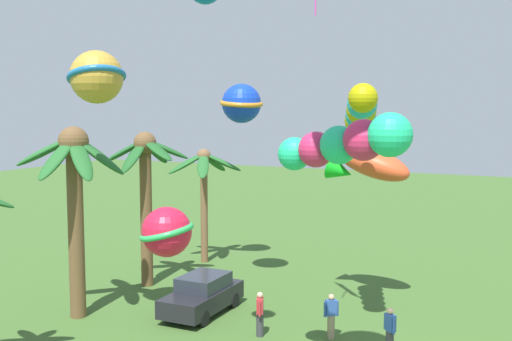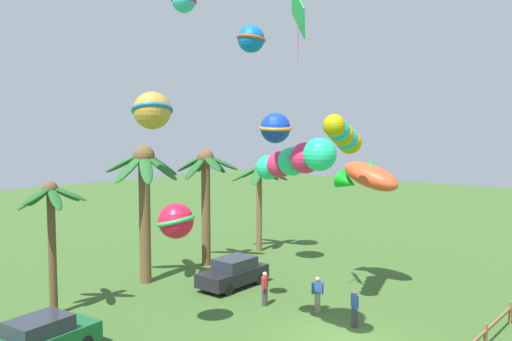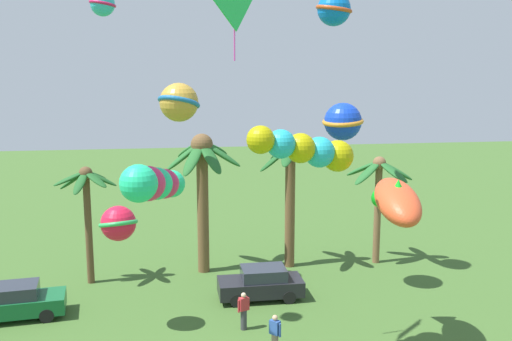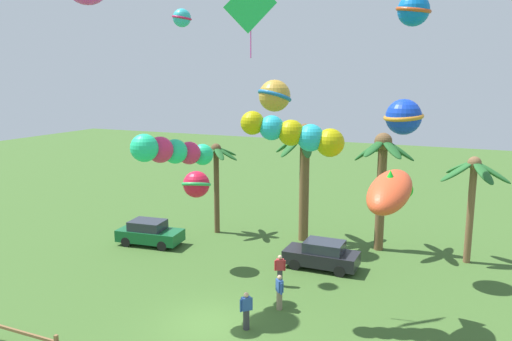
{
  "view_description": "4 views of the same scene",
  "coord_description": "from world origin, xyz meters",
  "px_view_note": "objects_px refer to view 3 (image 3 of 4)",
  "views": [
    {
      "loc": [
        -17.62,
        -4.42,
        7.96
      ],
      "look_at": [
        0.71,
        4.62,
        5.92
      ],
      "focal_mm": 43.3,
      "sensor_mm": 36.0,
      "label": 1
    },
    {
      "loc": [
        -17.27,
        -10.39,
        8.19
      ],
      "look_at": [
        0.42,
        4.55,
        6.34
      ],
      "focal_mm": 37.16,
      "sensor_mm": 36.0,
      "label": 2
    },
    {
      "loc": [
        -1.44,
        -17.49,
        10.66
      ],
      "look_at": [
        1.66,
        3.9,
        6.79
      ],
      "focal_mm": 40.77,
      "sensor_mm": 36.0,
      "label": 3
    },
    {
      "loc": [
        9.62,
        -16.72,
        10.1
      ],
      "look_at": [
        0.47,
        3.66,
        5.89
      ],
      "focal_mm": 35.06,
      "sensor_mm": 36.0,
      "label": 4
    }
  ],
  "objects_px": {
    "palm_tree_0": "(291,175)",
    "kite_ball_8": "(334,9)",
    "palm_tree_1": "(87,195)",
    "kite_tube_2": "(306,149)",
    "palm_tree_3": "(202,173)",
    "parked_car_1": "(261,283)",
    "kite_ball_5": "(118,223)",
    "kite_tube_3": "(154,184)",
    "parked_car_0": "(17,302)",
    "kite_fish_0": "(396,201)",
    "kite_ball_7": "(343,122)",
    "kite_ball_4": "(103,4)",
    "kite_ball_9": "(179,102)",
    "spectator_1": "(244,311)",
    "spectator_2": "(275,335)",
    "palm_tree_2": "(379,182)"
  },
  "relations": [
    {
      "from": "parked_car_1",
      "to": "kite_tube_3",
      "type": "relative_size",
      "value": 0.98
    },
    {
      "from": "palm_tree_1",
      "to": "kite_ball_9",
      "type": "distance_m",
      "value": 6.58
    },
    {
      "from": "palm_tree_0",
      "to": "kite_tube_2",
      "type": "xyz_separation_m",
      "value": [
        -1.64,
        -10.32,
        2.83
      ]
    },
    {
      "from": "palm_tree_3",
      "to": "kite_ball_7",
      "type": "height_order",
      "value": "kite_ball_7"
    },
    {
      "from": "kite_ball_4",
      "to": "kite_ball_8",
      "type": "xyz_separation_m",
      "value": [
        10.01,
        5.34,
        0.46
      ]
    },
    {
      "from": "kite_ball_5",
      "to": "kite_ball_7",
      "type": "xyz_separation_m",
      "value": [
        9.9,
        2.83,
        3.63
      ]
    },
    {
      "from": "kite_fish_0",
      "to": "kite_tube_2",
      "type": "xyz_separation_m",
      "value": [
        -3.63,
        -0.75,
        2.13
      ]
    },
    {
      "from": "palm_tree_1",
      "to": "palm_tree_3",
      "type": "distance_m",
      "value": 5.81
    },
    {
      "from": "kite_ball_7",
      "to": "parked_car_1",
      "type": "bearing_deg",
      "value": -176.4
    },
    {
      "from": "parked_car_1",
      "to": "kite_fish_0",
      "type": "height_order",
      "value": "kite_fish_0"
    },
    {
      "from": "spectator_2",
      "to": "kite_tube_3",
      "type": "relative_size",
      "value": 0.4
    },
    {
      "from": "spectator_1",
      "to": "kite_tube_3",
      "type": "xyz_separation_m",
      "value": [
        -3.31,
        -4.1,
        6.24
      ]
    },
    {
      "from": "kite_ball_5",
      "to": "kite_ball_9",
      "type": "height_order",
      "value": "kite_ball_9"
    },
    {
      "from": "kite_tube_3",
      "to": "kite_ball_5",
      "type": "relative_size",
      "value": 2.03
    },
    {
      "from": "kite_tube_3",
      "to": "kite_tube_2",
      "type": "bearing_deg",
      "value": 12.24
    },
    {
      "from": "kite_tube_2",
      "to": "kite_ball_5",
      "type": "distance_m",
      "value": 8.25
    },
    {
      "from": "palm_tree_0",
      "to": "palm_tree_3",
      "type": "height_order",
      "value": "palm_tree_3"
    },
    {
      "from": "kite_ball_8",
      "to": "kite_tube_2",
      "type": "bearing_deg",
      "value": -111.34
    },
    {
      "from": "palm_tree_0",
      "to": "kite_ball_8",
      "type": "xyz_separation_m",
      "value": [
        1.52,
        -2.24,
        8.27
      ]
    },
    {
      "from": "palm_tree_1",
      "to": "kite_fish_0",
      "type": "xyz_separation_m",
      "value": [
        12.35,
        -8.58,
        1.27
      ]
    },
    {
      "from": "palm_tree_0",
      "to": "kite_ball_7",
      "type": "relative_size",
      "value": 2.61
    },
    {
      "from": "palm_tree_1",
      "to": "parked_car_0",
      "type": "xyz_separation_m",
      "value": [
        -2.57,
        -3.86,
        -3.73
      ]
    },
    {
      "from": "spectator_1",
      "to": "kite_tube_2",
      "type": "bearing_deg",
      "value": -59.1
    },
    {
      "from": "palm_tree_3",
      "to": "kite_ball_4",
      "type": "bearing_deg",
      "value": -117.28
    },
    {
      "from": "kite_tube_2",
      "to": "kite_ball_4",
      "type": "relative_size",
      "value": 3.52
    },
    {
      "from": "kite_fish_0",
      "to": "kite_ball_7",
      "type": "relative_size",
      "value": 1.42
    },
    {
      "from": "kite_ball_4",
      "to": "parked_car_0",
      "type": "bearing_deg",
      "value": 148.4
    },
    {
      "from": "palm_tree_1",
      "to": "parked_car_0",
      "type": "distance_m",
      "value": 5.95
    },
    {
      "from": "kite_fish_0",
      "to": "kite_ball_9",
      "type": "xyz_separation_m",
      "value": [
        -7.8,
        7.25,
        3.28
      ]
    },
    {
      "from": "kite_ball_5",
      "to": "kite_ball_9",
      "type": "relative_size",
      "value": 0.71
    },
    {
      "from": "parked_car_1",
      "to": "kite_tube_2",
      "type": "xyz_separation_m",
      "value": [
        0.59,
        -6.07,
        7.13
      ]
    },
    {
      "from": "palm_tree_3",
      "to": "parked_car_1",
      "type": "relative_size",
      "value": 1.87
    },
    {
      "from": "palm_tree_3",
      "to": "kite_tube_3",
      "type": "relative_size",
      "value": 1.84
    },
    {
      "from": "kite_tube_2",
      "to": "kite_ball_8",
      "type": "distance_m",
      "value": 10.24
    },
    {
      "from": "palm_tree_2",
      "to": "kite_tube_2",
      "type": "bearing_deg",
      "value": -122.26
    },
    {
      "from": "kite_tube_2",
      "to": "kite_ball_8",
      "type": "relative_size",
      "value": 1.7
    },
    {
      "from": "palm_tree_0",
      "to": "kite_ball_5",
      "type": "xyz_separation_m",
      "value": [
        -8.34,
        -6.83,
        -0.48
      ]
    },
    {
      "from": "parked_car_0",
      "to": "kite_ball_5",
      "type": "relative_size",
      "value": 2.08
    },
    {
      "from": "kite_ball_7",
      "to": "kite_ball_8",
      "type": "relative_size",
      "value": 1.15
    },
    {
      "from": "parked_car_0",
      "to": "kite_fish_0",
      "type": "height_order",
      "value": "kite_fish_0"
    },
    {
      "from": "palm_tree_3",
      "to": "parked_car_1",
      "type": "xyz_separation_m",
      "value": [
        2.43,
        -4.08,
        -4.55
      ]
    },
    {
      "from": "palm_tree_1",
      "to": "palm_tree_0",
      "type": "bearing_deg",
      "value": 5.46
    },
    {
      "from": "kite_tube_2",
      "to": "kite_ball_5",
      "type": "height_order",
      "value": "kite_tube_2"
    },
    {
      "from": "spectator_2",
      "to": "kite_ball_7",
      "type": "height_order",
      "value": "kite_ball_7"
    },
    {
      "from": "palm_tree_0",
      "to": "kite_ball_8",
      "type": "height_order",
      "value": "kite_ball_8"
    },
    {
      "from": "palm_tree_1",
      "to": "kite_tube_3",
      "type": "distance_m",
      "value": 11.34
    },
    {
      "from": "palm_tree_2",
      "to": "kite_ball_7",
      "type": "bearing_deg",
      "value": -129.74
    },
    {
      "from": "parked_car_0",
      "to": "kite_ball_4",
      "type": "xyz_separation_m",
      "value": [
        4.44,
        -2.73,
        12.11
      ]
    },
    {
      "from": "palm_tree_1",
      "to": "kite_tube_2",
      "type": "xyz_separation_m",
      "value": [
        8.72,
        -9.33,
        3.4
      ]
    },
    {
      "from": "kite_ball_8",
      "to": "parked_car_1",
      "type": "bearing_deg",
      "value": -151.84
    }
  ]
}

